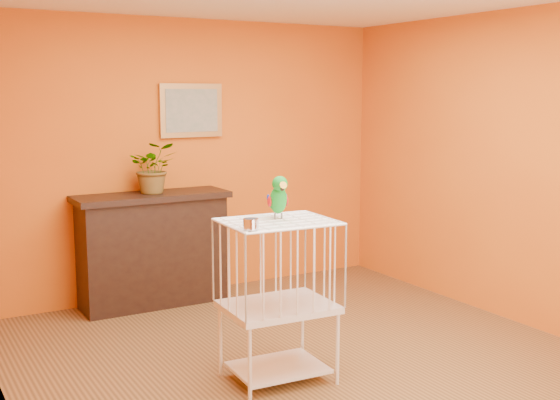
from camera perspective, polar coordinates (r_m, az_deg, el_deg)
ground at (r=5.09m, az=3.15°, el=-13.44°), size 4.50×4.50×0.00m
room_shell at (r=4.72m, az=3.31°, el=4.65°), size 4.50×4.50×4.50m
console_cabinet at (r=6.46m, az=-10.30°, el=-3.96°), size 1.38×0.50×1.02m
potted_plant at (r=6.39m, az=-10.32°, el=2.17°), size 0.54×0.57×0.36m
framed_picture at (r=6.68m, az=-7.22°, el=7.23°), size 0.62×0.04×0.50m
birdcage at (r=4.69m, az=-0.16°, el=-8.02°), size 0.74×0.58×1.09m
feed_cup at (r=4.27m, az=-2.38°, el=-1.96°), size 0.10×0.10×0.07m
parrot at (r=4.62m, az=-0.13°, el=0.26°), size 0.15×0.26×0.29m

